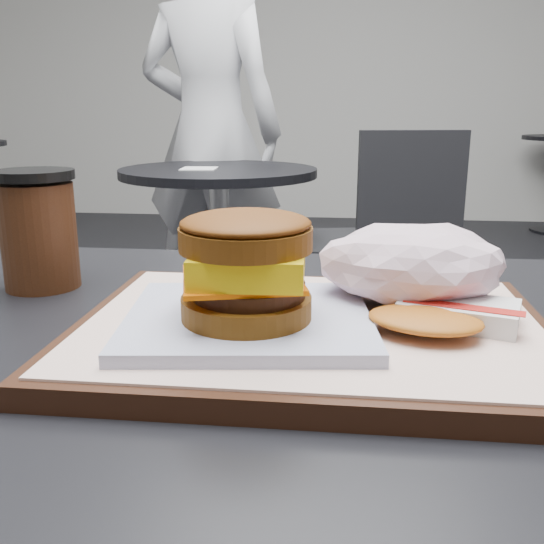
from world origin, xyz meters
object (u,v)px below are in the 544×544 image
Objects in this scene: hash_brown at (444,315)px; neighbor_chair at (376,231)px; serving_tray at (312,332)px; patron at (210,132)px; customer_table at (239,519)px; crumpled_wrapper at (412,265)px; neighbor_table at (220,224)px; coffee_cup at (38,231)px; breakfast_sandwich at (247,280)px.

neighbor_chair reaches higher than hash_brown.
patron is (-0.54, 2.11, 0.08)m from serving_tray.
customer_table is 0.27m from hash_brown.
crumpled_wrapper is at bearing 14.42° from customer_table.
neighbor_table is (-0.35, 1.65, -0.03)m from customer_table.
hash_brown is 0.17× the size of neighbor_table.
patron is (-0.24, 1.98, 0.02)m from coffee_cup.
breakfast_sandwich is 1.86m from neighbor_chair.
serving_tray is 3.05× the size of coffee_cup.
crumpled_wrapper is 0.21× the size of neighbor_table.
patron is at bearing 102.90° from breakfast_sandwich.
hash_brown is (0.15, 0.02, -0.03)m from breakfast_sandwich.
customer_table is at bearing -26.27° from coffee_cup.
coffee_cup is 1.76m from neighbor_chair.
neighbor_chair is at bearing 82.99° from customer_table.
breakfast_sandwich is 0.12× the size of patron.
neighbor_table is at bearing 107.20° from crumpled_wrapper.
hash_brown is 0.42m from coffee_cup.
breakfast_sandwich is 0.16m from hash_brown.
hash_brown reaches higher than serving_tray.
coffee_cup is at bearing 153.73° from customer_table.
breakfast_sandwich is at bearing -67.47° from customer_table.
neighbor_table is 0.85× the size of neighbor_chair.
neighbor_chair reaches higher than neighbor_table.
serving_tray is at bearing 176.38° from hash_brown.
neighbor_chair is (0.07, 1.75, -0.31)m from crumpled_wrapper.
coffee_cup reaches higher than neighbor_table.
serving_tray is 1.83m from neighbor_chair.
hash_brown is at bearing -7.68° from customer_table.
customer_table reaches higher than neighbor_table.
crumpled_wrapper is 2.15m from patron.
coffee_cup is (-0.40, 0.14, 0.03)m from hash_brown.
hash_brown is at bearing -18.87° from coffee_cup.
serving_tray is at bearing -13.89° from customer_table.
patron reaches higher than crumpled_wrapper.
breakfast_sandwich reaches higher than crumpled_wrapper.
customer_table is at bearing 172.32° from hash_brown.
neighbor_chair is (0.20, 1.82, -0.32)m from breakfast_sandwich.
breakfast_sandwich reaches higher than serving_tray.
customer_table is 0.25m from breakfast_sandwich.
coffee_cup reaches higher than customer_table.
crumpled_wrapper is at bearing -11.19° from coffee_cup.
customer_table is 0.29m from crumpled_wrapper.
crumpled_wrapper is 1.27× the size of coffee_cup.
breakfast_sandwich reaches higher than hash_brown.
breakfast_sandwich is at bearing -149.23° from crumpled_wrapper.
coffee_cup is at bearing 161.13° from hash_brown.
serving_tray is 0.11m from crumpled_wrapper.
breakfast_sandwich is 1.67× the size of coffee_cup.
patron is (-0.62, 2.06, 0.03)m from crumpled_wrapper.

